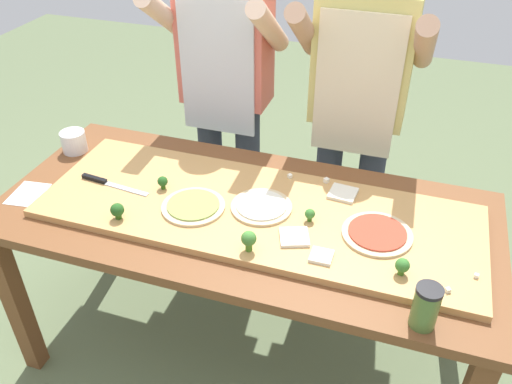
{
  "coord_description": "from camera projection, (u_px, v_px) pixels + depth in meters",
  "views": [
    {
      "loc": [
        0.53,
        -1.47,
        1.98
      ],
      "look_at": [
        0.04,
        0.02,
        0.87
      ],
      "focal_mm": 37.19,
      "sensor_mm": 36.0,
      "label": 1
    }
  ],
  "objects": [
    {
      "name": "flour_cup",
      "position": [
        74.0,
        143.0,
        2.29
      ],
      "size": [
        0.11,
        0.11,
        0.09
      ],
      "color": "white",
      "rests_on": "prep_table"
    },
    {
      "name": "chefs_knife",
      "position": [
        105.0,
        182.0,
        2.05
      ],
      "size": [
        0.3,
        0.05,
        0.02
      ],
      "color": "#B7BABF",
      "rests_on": "cutting_board"
    },
    {
      "name": "recipe_note",
      "position": [
        28.0,
        194.0,
        2.04
      ],
      "size": [
        0.14,
        0.17,
        0.0
      ],
      "primitive_type": "cube",
      "rotation": [
        0.0,
        0.0,
        0.13
      ],
      "color": "white",
      "rests_on": "prep_table"
    },
    {
      "name": "ground_plane",
      "position": [
        246.0,
        349.0,
        2.42
      ],
      "size": [
        8.0,
        8.0,
        0.0
      ],
      "primitive_type": "plane",
      "color": "#60704C"
    },
    {
      "name": "pizza_slice_far_left",
      "position": [
        321.0,
        256.0,
        1.71
      ],
      "size": [
        0.07,
        0.07,
        0.01
      ],
      "primitive_type": "cube",
      "rotation": [
        0.0,
        0.0,
        -0.0
      ],
      "color": "silver",
      "rests_on": "cutting_board"
    },
    {
      "name": "pizza_whole_tomato_red",
      "position": [
        377.0,
        233.0,
        1.8
      ],
      "size": [
        0.24,
        0.24,
        0.02
      ],
      "color": "beige",
      "rests_on": "cutting_board"
    },
    {
      "name": "cheese_crumble_a",
      "position": [
        290.0,
        176.0,
        2.08
      ],
      "size": [
        0.02,
        0.02,
        0.02
      ],
      "primitive_type": "cube",
      "rotation": [
        0.0,
        0.0,
        0.94
      ],
      "color": "white",
      "rests_on": "cutting_board"
    },
    {
      "name": "cook_left",
      "position": [
        226.0,
        81.0,
        2.43
      ],
      "size": [
        0.54,
        0.39,
        1.67
      ],
      "color": "#333847",
      "rests_on": "ground"
    },
    {
      "name": "cutting_board",
      "position": [
        257.0,
        212.0,
        1.93
      ],
      "size": [
        1.6,
        0.56,
        0.03
      ],
      "primitive_type": "cube",
      "color": "tan",
      "rests_on": "prep_table"
    },
    {
      "name": "cook_right",
      "position": [
        358.0,
        99.0,
        2.27
      ],
      "size": [
        0.54,
        0.39,
        1.67
      ],
      "color": "#333847",
      "rests_on": "ground"
    },
    {
      "name": "pizza_whole_white_garlic",
      "position": [
        262.0,
        206.0,
        1.92
      ],
      "size": [
        0.22,
        0.22,
        0.02
      ],
      "color": "beige",
      "rests_on": "cutting_board"
    },
    {
      "name": "cheese_crumble_c",
      "position": [
        448.0,
        290.0,
        1.58
      ],
      "size": [
        0.02,
        0.02,
        0.01
      ],
      "primitive_type": "cube",
      "rotation": [
        0.0,
        0.0,
        0.55
      ],
      "color": "silver",
      "rests_on": "cutting_board"
    },
    {
      "name": "sauce_jar",
      "position": [
        426.0,
        307.0,
        1.48
      ],
      "size": [
        0.08,
        0.08,
        0.14
      ],
      "color": "#517033",
      "rests_on": "prep_table"
    },
    {
      "name": "cheese_crumble_b",
      "position": [
        476.0,
        276.0,
        1.63
      ],
      "size": [
        0.01,
        0.01,
        0.01
      ],
      "primitive_type": "cube",
      "rotation": [
        0.0,
        0.0,
        1.45
      ],
      "color": "white",
      "rests_on": "cutting_board"
    },
    {
      "name": "pizza_slice_center",
      "position": [
        294.0,
        237.0,
        1.78
      ],
      "size": [
        0.12,
        0.12,
        0.01
      ],
      "primitive_type": "cube",
      "rotation": [
        0.0,
        0.0,
        0.35
      ],
      "color": "silver",
      "rests_on": "cutting_board"
    },
    {
      "name": "prep_table",
      "position": [
        245.0,
        231.0,
        2.02
      ],
      "size": [
        1.84,
        0.83,
        0.8
      ],
      "color": "brown",
      "rests_on": "ground"
    },
    {
      "name": "pizza_slice_far_right",
      "position": [
        343.0,
        193.0,
        1.99
      ],
      "size": [
        0.11,
        0.11,
        0.01
      ],
      "primitive_type": "cube",
      "rotation": [
        0.0,
        0.0,
        -0.09
      ],
      "color": "silver",
      "rests_on": "cutting_board"
    },
    {
      "name": "broccoli_floret_center_right",
      "position": [
        162.0,
        182.0,
        2.01
      ],
      "size": [
        0.04,
        0.04,
        0.05
      ],
      "color": "#2C5915",
      "rests_on": "cutting_board"
    },
    {
      "name": "broccoli_floret_back_right",
      "position": [
        249.0,
        239.0,
        1.71
      ],
      "size": [
        0.05,
        0.05,
        0.08
      ],
      "color": "#487A23",
      "rests_on": "cutting_board"
    },
    {
      "name": "pizza_whole_pesto_green",
      "position": [
        193.0,
        206.0,
        1.92
      ],
      "size": [
        0.23,
        0.23,
        0.02
      ],
      "color": "beige",
      "rests_on": "cutting_board"
    },
    {
      "name": "broccoli_floret_back_mid",
      "position": [
        310.0,
        214.0,
        1.85
      ],
      "size": [
        0.04,
        0.04,
        0.05
      ],
      "color": "#3F7220",
      "rests_on": "cutting_board"
    },
    {
      "name": "broccoli_floret_front_right",
      "position": [
        402.0,
        266.0,
        1.63
      ],
      "size": [
        0.05,
        0.05,
        0.06
      ],
      "color": "#3F7220",
      "rests_on": "cutting_board"
    },
    {
      "name": "broccoli_floret_front_mid",
      "position": [
        117.0,
        210.0,
        1.86
      ],
      "size": [
        0.05,
        0.05,
        0.06
      ],
      "color": "#2C5915",
      "rests_on": "cutting_board"
    },
    {
      "name": "cheese_crumble_d",
      "position": [
        326.0,
        180.0,
        2.06
      ],
      "size": [
        0.02,
        0.02,
        0.02
      ],
      "primitive_type": "cube",
      "rotation": [
        0.0,
        0.0,
        1.02
      ],
      "color": "white",
      "rests_on": "cutting_board"
    }
  ]
}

